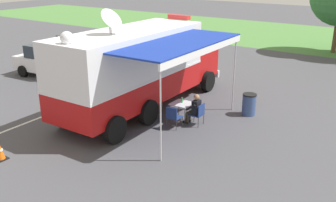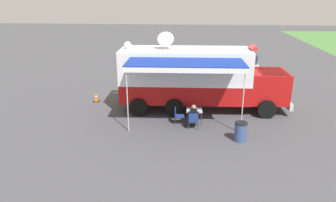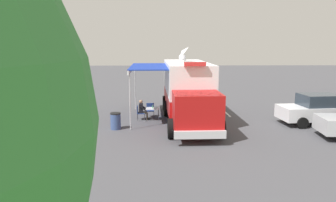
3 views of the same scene
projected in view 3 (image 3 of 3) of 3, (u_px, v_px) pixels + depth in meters
The scene contains 11 objects.
ground_plane at pixel (186, 117), 20.12m from camera, with size 100.00×100.00×0.00m, color #47474C.
lot_stripe at pixel (222, 109), 22.65m from camera, with size 0.12×4.80×0.01m, color silver.
command_truck at pixel (187, 89), 19.04m from camera, with size 5.06×9.55×4.53m.
folding_table at pixel (152, 109), 19.39m from camera, with size 0.82×0.82×0.73m.
water_bottle at pixel (153, 107), 19.30m from camera, with size 0.07×0.07×0.22m.
folding_chair_at_table at pixel (139, 112), 19.44m from camera, with size 0.49×0.49×0.87m.
folding_chair_beside_table at pixel (150, 109), 20.25m from camera, with size 0.49×0.49×0.87m.
seated_responder at pixel (142, 109), 19.42m from camera, with size 0.67×0.56×1.25m.
trash_bin at pixel (116, 121), 17.30m from camera, with size 0.57×0.57×0.91m.
traffic_cone at pixel (191, 98), 25.52m from camera, with size 0.36×0.36×0.58m.
car_far_corner at pixel (317, 109), 18.35m from camera, with size 4.35×2.31×1.76m.
Camera 3 is at (1.62, 19.58, 4.59)m, focal length 33.84 mm.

